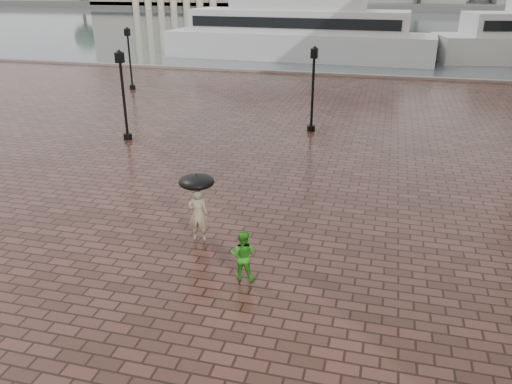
{
  "coord_description": "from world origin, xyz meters",
  "views": [
    {
      "loc": [
        6.83,
        -12.52,
        7.6
      ],
      "look_at": [
        3.11,
        1.64,
        1.4
      ],
      "focal_mm": 35.0,
      "sensor_mm": 36.0,
      "label": 1
    }
  ],
  "objects_px": {
    "child_pedestrian": "(243,255)",
    "ferry_near": "(298,32)",
    "street_lamps": "(183,77)",
    "adult_pedestrian": "(198,215)"
  },
  "relations": [
    {
      "from": "street_lamps",
      "to": "adult_pedestrian",
      "type": "bearing_deg",
      "value": -66.13
    },
    {
      "from": "adult_pedestrian",
      "to": "child_pedestrian",
      "type": "bearing_deg",
      "value": 128.47
    },
    {
      "from": "child_pedestrian",
      "to": "ferry_near",
      "type": "bearing_deg",
      "value": -81.45
    },
    {
      "from": "child_pedestrian",
      "to": "ferry_near",
      "type": "height_order",
      "value": "ferry_near"
    },
    {
      "from": "adult_pedestrian",
      "to": "child_pedestrian",
      "type": "relative_size",
      "value": 1.2
    },
    {
      "from": "adult_pedestrian",
      "to": "child_pedestrian",
      "type": "height_order",
      "value": "adult_pedestrian"
    },
    {
      "from": "ferry_near",
      "to": "child_pedestrian",
      "type": "bearing_deg",
      "value": -78.47
    },
    {
      "from": "child_pedestrian",
      "to": "adult_pedestrian",
      "type": "bearing_deg",
      "value": -42.38
    },
    {
      "from": "street_lamps",
      "to": "ferry_near",
      "type": "height_order",
      "value": "ferry_near"
    },
    {
      "from": "child_pedestrian",
      "to": "ferry_near",
      "type": "distance_m",
      "value": 43.1
    }
  ]
}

